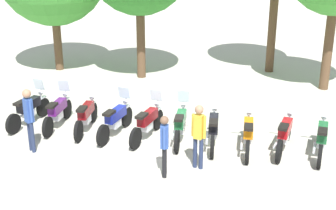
# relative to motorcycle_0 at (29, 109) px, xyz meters

# --- Properties ---
(ground_plane) EXTENTS (80.00, 80.00, 0.00)m
(ground_plane) POSITION_rel_motorcycle_0_xyz_m (4.46, -0.09, -0.52)
(ground_plane) COLOR #BCB7A8
(motorcycle_0) EXTENTS (0.65, 2.19, 1.37)m
(motorcycle_0) POSITION_rel_motorcycle_0_xyz_m (0.00, 0.00, 0.00)
(motorcycle_0) COLOR black
(motorcycle_0) RESTS_ON ground_plane
(motorcycle_1) EXTENTS (0.62, 2.19, 1.37)m
(motorcycle_1) POSITION_rel_motorcycle_0_xyz_m (0.98, 0.02, 0.00)
(motorcycle_1) COLOR black
(motorcycle_1) RESTS_ON ground_plane
(motorcycle_2) EXTENTS (0.62, 2.19, 0.99)m
(motorcycle_2) POSITION_rel_motorcycle_0_xyz_m (1.97, -0.06, -0.01)
(motorcycle_2) COLOR black
(motorcycle_2) RESTS_ON ground_plane
(motorcycle_3) EXTENTS (0.66, 2.18, 1.37)m
(motorcycle_3) POSITION_rel_motorcycle_0_xyz_m (2.98, -0.15, 0.00)
(motorcycle_3) COLOR black
(motorcycle_3) RESTS_ON ground_plane
(motorcycle_4) EXTENTS (0.69, 2.18, 1.37)m
(motorcycle_4) POSITION_rel_motorcycle_0_xyz_m (3.97, -0.13, 0.00)
(motorcycle_4) COLOR black
(motorcycle_4) RESTS_ON ground_plane
(motorcycle_5) EXTENTS (0.62, 2.19, 1.37)m
(motorcycle_5) POSITION_rel_motorcycle_0_xyz_m (4.95, -0.05, 0.00)
(motorcycle_5) COLOR black
(motorcycle_5) RESTS_ON ground_plane
(motorcycle_6) EXTENTS (0.62, 2.19, 0.99)m
(motorcycle_6) POSITION_rel_motorcycle_0_xyz_m (5.94, -0.16, -0.01)
(motorcycle_6) COLOR black
(motorcycle_6) RESTS_ON ground_plane
(motorcycle_7) EXTENTS (0.62, 2.19, 0.99)m
(motorcycle_7) POSITION_rel_motorcycle_0_xyz_m (6.93, -0.25, -0.01)
(motorcycle_7) COLOR black
(motorcycle_7) RESTS_ON ground_plane
(motorcycle_8) EXTENTS (0.69, 2.18, 0.99)m
(motorcycle_8) POSITION_rel_motorcycle_0_xyz_m (7.93, -0.01, -0.01)
(motorcycle_8) COLOR black
(motorcycle_8) RESTS_ON ground_plane
(motorcycle_9) EXTENTS (0.62, 2.19, 0.99)m
(motorcycle_9) POSITION_rel_motorcycle_0_xyz_m (8.92, -0.07, -0.01)
(motorcycle_9) COLOR black
(motorcycle_9) RESTS_ON ground_plane
(person_0) EXTENTS (0.41, 0.28, 1.75)m
(person_0) POSITION_rel_motorcycle_0_xyz_m (5.77, -1.64, 0.51)
(person_0) COLOR #232D4C
(person_0) RESTS_ON ground_plane
(person_1) EXTENTS (0.25, 0.41, 1.62)m
(person_1) POSITION_rel_motorcycle_0_xyz_m (5.03, -2.26, 0.42)
(person_1) COLOR black
(person_1) RESTS_ON ground_plane
(person_2) EXTENTS (0.37, 0.34, 1.83)m
(person_2) POSITION_rel_motorcycle_0_xyz_m (1.06, -1.77, 0.57)
(person_2) COLOR #232D4C
(person_2) RESTS_ON ground_plane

